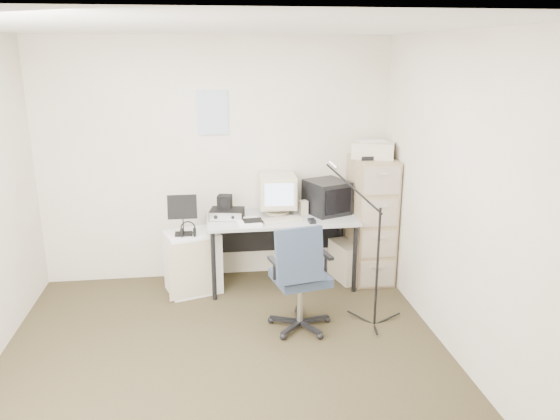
{
  "coord_description": "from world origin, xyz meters",
  "views": [
    {
      "loc": [
        -0.09,
        -3.78,
        2.36
      ],
      "look_at": [
        0.55,
        0.95,
        0.95
      ],
      "focal_mm": 35.0,
      "sensor_mm": 36.0,
      "label": 1
    }
  ],
  "objects": [
    {
      "name": "desk_speaker",
      "position": [
        0.86,
        1.5,
        0.8
      ],
      "size": [
        0.09,
        0.09,
        0.15
      ],
      "primitive_type": "cube",
      "rotation": [
        0.0,
        0.0,
        0.24
      ],
      "color": "#C4B593",
      "rests_on": "desk"
    },
    {
      "name": "crt_tv",
      "position": [
        1.11,
        1.53,
        0.9
      ],
      "size": [
        0.49,
        0.5,
        0.34
      ],
      "primitive_type": "cube",
      "rotation": [
        0.0,
        0.0,
        0.38
      ],
      "color": "black",
      "rests_on": "desk"
    },
    {
      "name": "crt_monitor",
      "position": [
        0.61,
        1.58,
        0.93
      ],
      "size": [
        0.38,
        0.4,
        0.4
      ],
      "primitive_type": "cube",
      "rotation": [
        0.0,
        0.0,
        -0.04
      ],
      "color": "beige",
      "rests_on": "desk"
    },
    {
      "name": "wall_right",
      "position": [
        1.8,
        0.0,
        1.25
      ],
      "size": [
        0.02,
        3.6,
        2.5
      ],
      "primitive_type": "cube",
      "color": "silver",
      "rests_on": "ground"
    },
    {
      "name": "printer",
      "position": [
        1.58,
        1.51,
        1.38
      ],
      "size": [
        0.49,
        0.42,
        0.16
      ],
      "primitive_type": "cube",
      "rotation": [
        0.0,
        0.0,
        -0.37
      ],
      "color": "beige",
      "rests_on": "filing_cabinet"
    },
    {
      "name": "pc_tower",
      "position": [
        1.31,
        1.47,
        0.2
      ],
      "size": [
        0.29,
        0.46,
        0.4
      ],
      "primitive_type": "cube",
      "rotation": [
        0.0,
        0.0,
        0.25
      ],
      "color": "beige",
      "rests_on": "floor"
    },
    {
      "name": "wall_calendar",
      "position": [
        -0.02,
        1.79,
        1.75
      ],
      "size": [
        0.3,
        0.02,
        0.44
      ],
      "primitive_type": "cube",
      "color": "white",
      "rests_on": "wall_back"
    },
    {
      "name": "floor",
      "position": [
        0.0,
        0.0,
        -0.01
      ],
      "size": [
        3.6,
        3.6,
        0.01
      ],
      "primitive_type": "cube",
      "color": "#322C16",
      "rests_on": "ground"
    },
    {
      "name": "desk",
      "position": [
        0.63,
        1.45,
        0.36
      ],
      "size": [
        1.5,
        0.7,
        0.73
      ],
      "primitive_type": "cube",
      "color": "silver",
      "rests_on": "floor"
    },
    {
      "name": "ceiling",
      "position": [
        0.0,
        0.0,
        2.5
      ],
      "size": [
        3.6,
        3.6,
        0.01
      ],
      "primitive_type": "cube",
      "color": "white",
      "rests_on": "ground"
    },
    {
      "name": "papers",
      "position": [
        0.29,
        1.28,
        0.74
      ],
      "size": [
        0.25,
        0.33,
        0.02
      ],
      "primitive_type": "cube",
      "rotation": [
        0.0,
        0.0,
        0.1
      ],
      "color": "white",
      "rests_on": "desk"
    },
    {
      "name": "radio_speaker",
      "position": [
        0.07,
        1.51,
        0.89
      ],
      "size": [
        0.16,
        0.15,
        0.13
      ],
      "primitive_type": "cube",
      "rotation": [
        0.0,
        0.0,
        -0.25
      ],
      "color": "black",
      "rests_on": "radio_receiver"
    },
    {
      "name": "keyboard",
      "position": [
        0.62,
        1.31,
        0.74
      ],
      "size": [
        0.42,
        0.26,
        0.02
      ],
      "primitive_type": "cube",
      "rotation": [
        0.0,
        0.0,
        0.33
      ],
      "color": "beige",
      "rests_on": "desk"
    },
    {
      "name": "office_chair",
      "position": [
        0.66,
        0.49,
        0.49
      ],
      "size": [
        0.68,
        0.68,
        0.99
      ],
      "primitive_type": "cube",
      "rotation": [
        0.0,
        0.0,
        0.22
      ],
      "color": "#2A3449",
      "rests_on": "floor"
    },
    {
      "name": "wall_back",
      "position": [
        0.0,
        1.8,
        1.25
      ],
      "size": [
        3.6,
        0.02,
        2.5
      ],
      "primitive_type": "cube",
      "color": "silver",
      "rests_on": "ground"
    },
    {
      "name": "wall_front",
      "position": [
        0.0,
        -1.8,
        1.25
      ],
      "size": [
        3.6,
        0.02,
        2.5
      ],
      "primitive_type": "cube",
      "color": "silver",
      "rests_on": "ground"
    },
    {
      "name": "headphones",
      "position": [
        -0.3,
        1.29,
        0.67
      ],
      "size": [
        0.21,
        0.21,
        0.03
      ],
      "primitive_type": "torus",
      "rotation": [
        0.0,
        0.0,
        0.41
      ],
      "color": "black",
      "rests_on": "side_cart"
    },
    {
      "name": "filing_cabinet",
      "position": [
        1.58,
        1.48,
        0.65
      ],
      "size": [
        0.4,
        0.6,
        1.3
      ],
      "primitive_type": "cube",
      "color": "tan",
      "rests_on": "floor"
    },
    {
      "name": "mouse",
      "position": [
        0.9,
        1.22,
        0.75
      ],
      "size": [
        0.07,
        0.11,
        0.03
      ],
      "primitive_type": "cube",
      "rotation": [
        0.0,
        0.0,
        0.04
      ],
      "color": "black",
      "rests_on": "desk"
    },
    {
      "name": "side_cart",
      "position": [
        -0.28,
        1.39,
        0.31
      ],
      "size": [
        0.6,
        0.53,
        0.62
      ],
      "primitive_type": "cube",
      "rotation": [
        0.0,
        0.0,
        0.31
      ],
      "color": "white",
      "rests_on": "floor"
    },
    {
      "name": "music_stand",
      "position": [
        -0.35,
        1.35,
        0.82
      ],
      "size": [
        0.31,
        0.23,
        0.41
      ],
      "primitive_type": "cube",
      "rotation": [
        0.0,
        0.0,
        -0.33
      ],
      "color": "black",
      "rests_on": "side_cart"
    },
    {
      "name": "radio_receiver",
      "position": [
        0.08,
        1.47,
        0.78
      ],
      "size": [
        0.37,
        0.29,
        0.09
      ],
      "primitive_type": "cube",
      "rotation": [
        0.0,
        0.0,
        -0.19
      ],
      "color": "black",
      "rests_on": "desk"
    },
    {
      "name": "mic_stand",
      "position": [
        1.34,
        0.46,
        0.71
      ],
      "size": [
        0.03,
        0.03,
        1.42
      ],
      "primitive_type": "cylinder",
      "rotation": [
        0.0,
        0.0,
        2.27
      ],
      "color": "black",
      "rests_on": "floor"
    }
  ]
}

